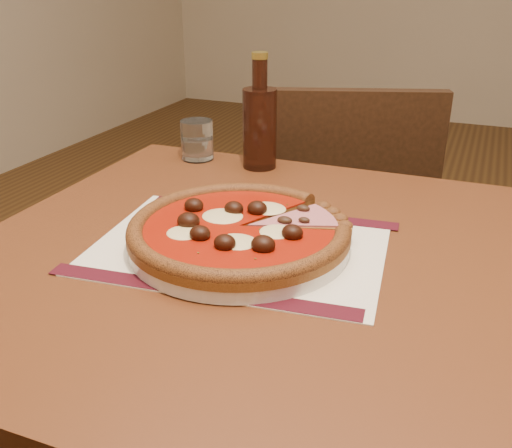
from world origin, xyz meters
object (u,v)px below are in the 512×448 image
at_px(chair_far, 342,225).
at_px(water_glass, 197,140).
at_px(table, 251,309).
at_px(plate, 239,241).
at_px(bottle, 260,124).
at_px(pizza, 239,228).

xyz_separation_m(chair_far, water_glass, (-0.24, -0.34, 0.29)).
bearing_deg(chair_far, water_glass, 36.06).
relative_size(table, chair_far, 0.93).
bearing_deg(plate, table, 10.22).
xyz_separation_m(chair_far, plate, (0.01, -0.68, 0.26)).
bearing_deg(table, bottle, 109.90).
xyz_separation_m(table, chair_far, (-0.02, 0.68, -0.15)).
height_order(chair_far, pizza, chair_far).
bearing_deg(bottle, table, -70.10).
height_order(table, bottle, bottle).
bearing_deg(bottle, water_glass, -179.71).
xyz_separation_m(pizza, bottle, (-0.11, 0.34, 0.06)).
bearing_deg(bottle, plate, -72.73).
distance_m(plate, bottle, 0.37).
height_order(pizza, bottle, bottle).
height_order(table, plate, plate).
height_order(table, water_glass, water_glass).
relative_size(pizza, bottle, 1.42).
relative_size(plate, water_glass, 3.87).
xyz_separation_m(chair_far, bottle, (-0.10, -0.34, 0.34)).
bearing_deg(pizza, chair_far, 90.63).
distance_m(chair_far, bottle, 0.49).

